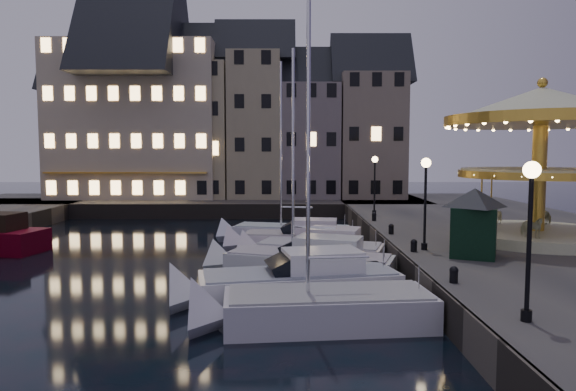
{
  "coord_description": "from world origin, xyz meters",
  "views": [
    {
      "loc": [
        0.97,
        -22.06,
        5.66
      ],
      "look_at": [
        1.0,
        8.0,
        3.2
      ],
      "focal_mm": 32.0,
      "sensor_mm": 36.0,
      "label": 1
    }
  ],
  "objects_px": {
    "streetlamp_a": "(530,218)",
    "motorboat_c": "(300,263)",
    "streetlamp_c": "(375,177)",
    "motorboat_a": "(311,311)",
    "bollard_c": "(391,229)",
    "motorboat_f": "(283,235)",
    "motorboat_e": "(294,241)",
    "ticket_kiosk": "(474,211)",
    "bollard_a": "(454,274)",
    "carousel": "(541,134)",
    "bollard_b": "(414,245)",
    "motorboat_b": "(289,285)",
    "motorboat_d": "(312,253)",
    "bollard_d": "(374,216)",
    "streetlamp_b": "(425,190)"
  },
  "relations": [
    {
      "from": "streetlamp_b",
      "to": "motorboat_b",
      "type": "relative_size",
      "value": 0.48
    },
    {
      "from": "motorboat_b",
      "to": "motorboat_d",
      "type": "height_order",
      "value": "same"
    },
    {
      "from": "motorboat_a",
      "to": "motorboat_d",
      "type": "distance_m",
      "value": 9.36
    },
    {
      "from": "streetlamp_c",
      "to": "motorboat_a",
      "type": "distance_m",
      "value": 21.17
    },
    {
      "from": "motorboat_b",
      "to": "carousel",
      "type": "bearing_deg",
      "value": 26.89
    },
    {
      "from": "motorboat_a",
      "to": "streetlamp_c",
      "type": "bearing_deg",
      "value": 74.82
    },
    {
      "from": "bollard_b",
      "to": "streetlamp_c",
      "type": "bearing_deg",
      "value": 87.55
    },
    {
      "from": "bollard_d",
      "to": "carousel",
      "type": "relative_size",
      "value": 0.06
    },
    {
      "from": "motorboat_d",
      "to": "bollard_a",
      "type": "bearing_deg",
      "value": -63.15
    },
    {
      "from": "motorboat_c",
      "to": "motorboat_f",
      "type": "xyz_separation_m",
      "value": [
        -0.84,
        8.96,
        -0.15
      ]
    },
    {
      "from": "bollard_a",
      "to": "motorboat_c",
      "type": "relative_size",
      "value": 0.05
    },
    {
      "from": "bollard_a",
      "to": "motorboat_b",
      "type": "height_order",
      "value": "motorboat_b"
    },
    {
      "from": "motorboat_e",
      "to": "ticket_kiosk",
      "type": "distance_m",
      "value": 11.02
    },
    {
      "from": "bollard_c",
      "to": "motorboat_f",
      "type": "relative_size",
      "value": 0.05
    },
    {
      "from": "streetlamp_c",
      "to": "motorboat_a",
      "type": "height_order",
      "value": "motorboat_a"
    },
    {
      "from": "bollard_c",
      "to": "motorboat_c",
      "type": "xyz_separation_m",
      "value": [
        -5.05,
        -4.46,
        -0.92
      ]
    },
    {
      "from": "streetlamp_a",
      "to": "bollard_a",
      "type": "xyz_separation_m",
      "value": [
        -0.6,
        4.0,
        -2.41
      ]
    },
    {
      "from": "carousel",
      "to": "streetlamp_b",
      "type": "bearing_deg",
      "value": -157.79
    },
    {
      "from": "motorboat_d",
      "to": "ticket_kiosk",
      "type": "bearing_deg",
      "value": -33.05
    },
    {
      "from": "bollard_b",
      "to": "carousel",
      "type": "bearing_deg",
      "value": 23.98
    },
    {
      "from": "motorboat_b",
      "to": "motorboat_f",
      "type": "height_order",
      "value": "motorboat_f"
    },
    {
      "from": "bollard_d",
      "to": "motorboat_c",
      "type": "xyz_separation_m",
      "value": [
        -5.05,
        -9.96,
        -0.92
      ]
    },
    {
      "from": "carousel",
      "to": "ticket_kiosk",
      "type": "relative_size",
      "value": 2.8
    },
    {
      "from": "streetlamp_c",
      "to": "motorboat_f",
      "type": "relative_size",
      "value": 0.37
    },
    {
      "from": "bollard_b",
      "to": "motorboat_f",
      "type": "relative_size",
      "value": 0.05
    },
    {
      "from": "streetlamp_c",
      "to": "motorboat_f",
      "type": "height_order",
      "value": "motorboat_f"
    },
    {
      "from": "motorboat_b",
      "to": "motorboat_e",
      "type": "height_order",
      "value": "same"
    },
    {
      "from": "streetlamp_c",
      "to": "ticket_kiosk",
      "type": "relative_size",
      "value": 1.26
    },
    {
      "from": "bollard_d",
      "to": "streetlamp_b",
      "type": "bearing_deg",
      "value": -86.57
    },
    {
      "from": "motorboat_d",
      "to": "streetlamp_b",
      "type": "bearing_deg",
      "value": -28.35
    },
    {
      "from": "bollard_a",
      "to": "motorboat_e",
      "type": "xyz_separation_m",
      "value": [
        -5.28,
        11.99,
        -0.96
      ]
    },
    {
      "from": "motorboat_c",
      "to": "carousel",
      "type": "relative_size",
      "value": 1.24
    },
    {
      "from": "carousel",
      "to": "motorboat_b",
      "type": "bearing_deg",
      "value": -153.11
    },
    {
      "from": "streetlamp_b",
      "to": "motorboat_f",
      "type": "distance_m",
      "value": 11.63
    },
    {
      "from": "streetlamp_c",
      "to": "motorboat_d",
      "type": "xyz_separation_m",
      "value": [
        -5.0,
        -10.8,
        -3.38
      ]
    },
    {
      "from": "streetlamp_c",
      "to": "ticket_kiosk",
      "type": "xyz_separation_m",
      "value": [
        1.64,
        -15.13,
        -0.75
      ]
    },
    {
      "from": "motorboat_e",
      "to": "carousel",
      "type": "height_order",
      "value": "carousel"
    },
    {
      "from": "bollard_a",
      "to": "motorboat_a",
      "type": "height_order",
      "value": "motorboat_a"
    },
    {
      "from": "motorboat_f",
      "to": "streetlamp_c",
      "type": "bearing_deg",
      "value": 34.77
    },
    {
      "from": "motorboat_a",
      "to": "ticket_kiosk",
      "type": "relative_size",
      "value": 3.98
    },
    {
      "from": "motorboat_b",
      "to": "motorboat_c",
      "type": "distance_m",
      "value": 3.84
    },
    {
      "from": "motorboat_e",
      "to": "motorboat_f",
      "type": "height_order",
      "value": "motorboat_f"
    },
    {
      "from": "streetlamp_a",
      "to": "motorboat_c",
      "type": "bearing_deg",
      "value": 119.35
    },
    {
      "from": "bollard_c",
      "to": "bollard_b",
      "type": "bearing_deg",
      "value": -90.0
    },
    {
      "from": "bollard_a",
      "to": "motorboat_c",
      "type": "distance_m",
      "value": 7.92
    },
    {
      "from": "motorboat_d",
      "to": "motorboat_e",
      "type": "relative_size",
      "value": 0.97
    },
    {
      "from": "streetlamp_a",
      "to": "bollard_b",
      "type": "relative_size",
      "value": 7.32
    },
    {
      "from": "motorboat_d",
      "to": "ticket_kiosk",
      "type": "distance_m",
      "value": 8.35
    },
    {
      "from": "ticket_kiosk",
      "to": "motorboat_e",
      "type": "bearing_deg",
      "value": 134.67
    },
    {
      "from": "streetlamp_c",
      "to": "motorboat_c",
      "type": "height_order",
      "value": "motorboat_c"
    }
  ]
}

